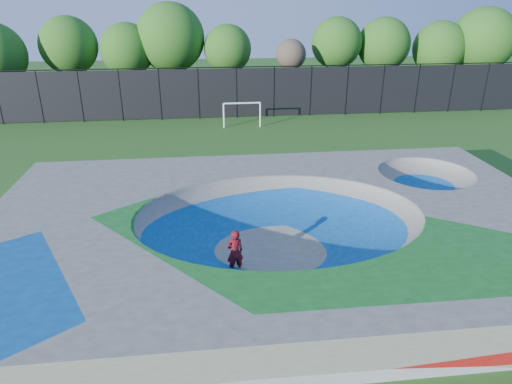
% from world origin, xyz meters
% --- Properties ---
extents(ground, '(120.00, 120.00, 0.00)m').
position_xyz_m(ground, '(0.00, 0.00, 0.00)').
color(ground, '#255317').
rests_on(ground, ground).
extents(skate_deck, '(22.00, 14.00, 1.50)m').
position_xyz_m(skate_deck, '(0.00, 0.00, 0.75)').
color(skate_deck, gray).
rests_on(skate_deck, ground).
extents(skater, '(0.70, 0.55, 1.67)m').
position_xyz_m(skater, '(-1.81, -1.58, 0.84)').
color(skater, red).
rests_on(skater, ground).
extents(skateboard, '(0.81, 0.35, 0.05)m').
position_xyz_m(skateboard, '(-1.81, -1.58, 0.03)').
color(skateboard, black).
rests_on(skateboard, ground).
extents(soccer_goal, '(2.84, 0.12, 1.87)m').
position_xyz_m(soccer_goal, '(0.16, 18.02, 1.30)').
color(soccer_goal, white).
rests_on(soccer_goal, ground).
extents(fence, '(48.09, 0.09, 4.04)m').
position_xyz_m(fence, '(0.00, 21.00, 2.10)').
color(fence, black).
rests_on(fence, ground).
extents(treeline, '(52.97, 7.30, 8.72)m').
position_xyz_m(treeline, '(0.07, 26.45, 5.14)').
color(treeline, '#403020').
rests_on(treeline, ground).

